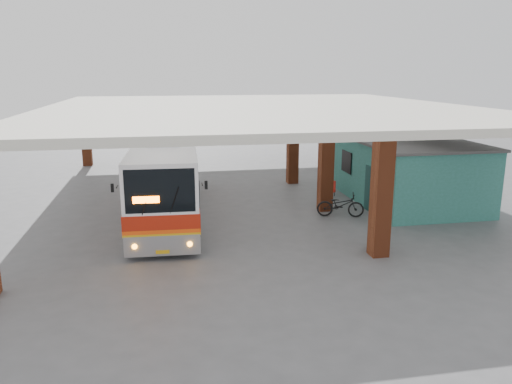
{
  "coord_description": "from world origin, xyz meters",
  "views": [
    {
      "loc": [
        -4.31,
        -18.57,
        6.34
      ],
      "look_at": [
        -0.83,
        0.0,
        1.76
      ],
      "focal_mm": 35.0,
      "sensor_mm": 36.0,
      "label": 1
    }
  ],
  "objects_px": {
    "coach_bus": "(167,174)",
    "red_chair": "(332,189)",
    "motorcycle": "(340,205)",
    "pedestrian": "(374,227)"
  },
  "relations": [
    {
      "from": "coach_bus",
      "to": "motorcycle",
      "type": "bearing_deg",
      "value": -12.76
    },
    {
      "from": "coach_bus",
      "to": "red_chair",
      "type": "height_order",
      "value": "coach_bus"
    },
    {
      "from": "pedestrian",
      "to": "red_chair",
      "type": "height_order",
      "value": "pedestrian"
    },
    {
      "from": "coach_bus",
      "to": "red_chair",
      "type": "relative_size",
      "value": 15.74
    },
    {
      "from": "coach_bus",
      "to": "pedestrian",
      "type": "relative_size",
      "value": 7.66
    },
    {
      "from": "motorcycle",
      "to": "pedestrian",
      "type": "relative_size",
      "value": 1.27
    },
    {
      "from": "motorcycle",
      "to": "red_chair",
      "type": "bearing_deg",
      "value": 3.03
    },
    {
      "from": "motorcycle",
      "to": "coach_bus",
      "type": "bearing_deg",
      "value": 91.2
    },
    {
      "from": "motorcycle",
      "to": "pedestrian",
      "type": "xyz_separation_m",
      "value": [
        -0.23,
        -4.16,
        0.27
      ]
    },
    {
      "from": "motorcycle",
      "to": "red_chair",
      "type": "height_order",
      "value": "motorcycle"
    }
  ]
}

